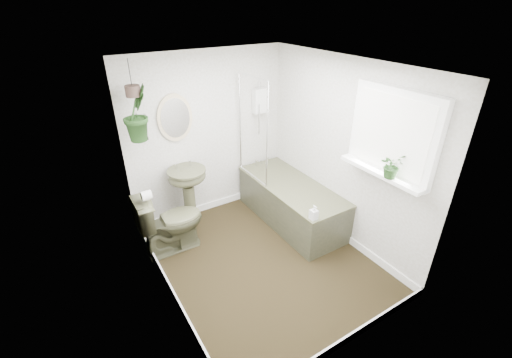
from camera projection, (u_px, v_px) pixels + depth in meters
floor at (262, 259)px, 4.22m from camera, size 2.30×2.80×0.02m
ceiling at (265, 64)px, 3.13m from camera, size 2.30×2.80×0.02m
wall_back at (208, 136)px, 4.74m from camera, size 2.30×0.02×2.30m
wall_front at (363, 249)px, 2.62m from camera, size 2.30×0.02×2.30m
wall_left at (157, 207)px, 3.14m from camera, size 0.02×2.80×2.30m
wall_right at (342, 153)px, 4.22m from camera, size 0.02×2.80×2.30m
skirting at (262, 256)px, 4.20m from camera, size 2.30×2.80×0.10m
bathtub at (291, 202)px, 4.83m from camera, size 0.72×1.72×0.58m
bath_screen at (253, 130)px, 4.58m from camera, size 0.04×0.72×1.40m
shower_box at (260, 101)px, 4.87m from camera, size 0.20×0.10×0.35m
oval_mirror at (175, 118)px, 4.33m from camera, size 0.46×0.03×0.62m
wall_sconce at (145, 132)px, 4.19m from camera, size 0.04×0.04×0.22m
toilet_roll_holder at (146, 196)px, 3.81m from camera, size 0.11×0.11×0.11m
window_recess at (393, 133)px, 3.42m from camera, size 0.08×1.00×0.90m
window_sill at (381, 172)px, 3.59m from camera, size 0.18×1.00×0.04m
window_blinds at (390, 134)px, 3.40m from camera, size 0.01×0.86×0.76m
toilet at (171, 222)px, 4.22m from camera, size 0.79×0.45×0.81m
pedestal_sink at (189, 198)px, 4.68m from camera, size 0.51×0.44×0.86m
sill_plant at (392, 166)px, 3.39m from camera, size 0.24×0.21×0.26m
hanging_plant at (137, 114)px, 3.79m from camera, size 0.43×0.44×0.62m
soap_bottle at (314, 212)px, 3.92m from camera, size 0.08×0.09×0.18m
hanging_pot at (133, 91)px, 3.67m from camera, size 0.16×0.16×0.12m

